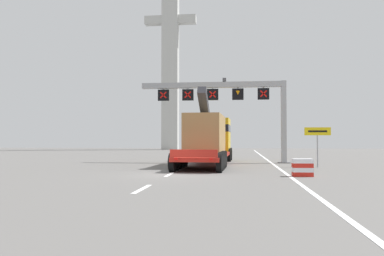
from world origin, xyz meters
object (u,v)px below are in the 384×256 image
at_px(overhead_lane_gantry, 230,97).
at_px(exit_sign_yellow, 318,136).
at_px(bridge_pylon_distant, 170,43).
at_px(crash_barrier_striped, 302,168).
at_px(heavy_haul_truck_red, 209,138).

height_order(overhead_lane_gantry, exit_sign_yellow, overhead_lane_gantry).
bearing_deg(bridge_pylon_distant, exit_sign_yellow, -66.71).
xyz_separation_m(exit_sign_yellow, bridge_pylon_distant, (-16.94, 39.37, 16.56)).
height_order(overhead_lane_gantry, crash_barrier_striped, overhead_lane_gantry).
xyz_separation_m(crash_barrier_striped, bridge_pylon_distant, (-14.91, 45.79, 18.17)).
relative_size(overhead_lane_gantry, exit_sign_yellow, 4.42).
bearing_deg(overhead_lane_gantry, exit_sign_yellow, -36.38).
bearing_deg(heavy_haul_truck_red, crash_barrier_striped, -59.39).
bearing_deg(exit_sign_yellow, heavy_haul_truck_red, 159.92).
relative_size(exit_sign_yellow, bridge_pylon_distant, 0.07).
height_order(overhead_lane_gantry, heavy_haul_truck_red, overhead_lane_gantry).
bearing_deg(crash_barrier_striped, bridge_pylon_distant, 108.04).
height_order(crash_barrier_striped, bridge_pylon_distant, bridge_pylon_distant).
height_order(heavy_haul_truck_red, exit_sign_yellow, heavy_haul_truck_red).
bearing_deg(bridge_pylon_distant, overhead_lane_gantry, -72.46).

